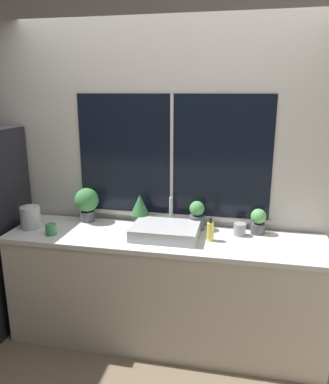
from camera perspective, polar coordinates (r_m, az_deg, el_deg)
ground_plane at (r=3.06m, az=-1.31°, el=-24.46°), size 14.00×14.00×0.00m
wall_back at (r=3.04m, az=1.24°, el=3.72°), size 8.00×0.09×2.70m
wall_left at (r=4.69m, az=-23.55°, el=6.53°), size 0.06×7.00×2.70m
counter at (r=3.04m, az=-0.12°, el=-14.61°), size 2.42×0.59×0.89m
sink at (r=2.83m, az=0.15°, el=-5.94°), size 0.50×0.41×0.25m
potted_plant_far_left at (r=3.18m, az=-11.74°, el=-1.52°), size 0.20×0.20×0.29m
potted_plant_center_left at (r=3.04m, az=-3.77°, el=-2.42°), size 0.15×0.15×0.26m
potted_plant_center_right at (r=2.97m, az=4.95°, el=-3.63°), size 0.13×0.13×0.23m
potted_plant_far_right at (r=2.96m, az=14.09°, el=-4.28°), size 0.12×0.12×0.20m
soap_bottle at (r=2.77m, az=7.00°, el=-5.94°), size 0.05×0.05×0.18m
mug_grey at (r=2.91m, az=11.37°, el=-5.61°), size 0.09×0.09×0.09m
mug_green at (r=3.00m, az=-16.92°, el=-5.47°), size 0.08×0.08×0.08m
kettle at (r=3.17m, az=-19.75°, el=-3.53°), size 0.16×0.16×0.20m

